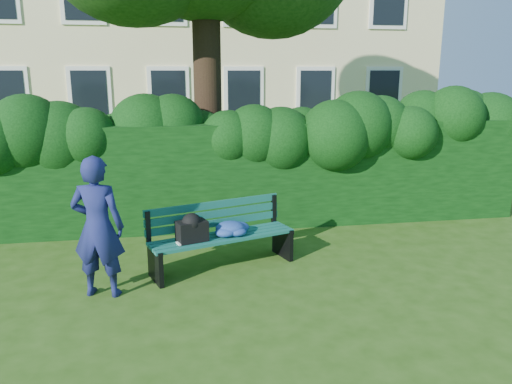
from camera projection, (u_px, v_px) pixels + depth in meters
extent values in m
plane|color=#284D11|center=(263.00, 269.00, 6.86)|extent=(80.00, 80.00, 0.00)
cube|color=white|center=(7.00, 93.00, 14.97)|extent=(1.30, 0.08, 1.60)
cube|color=black|center=(6.00, 94.00, 14.93)|extent=(1.05, 0.04, 1.35)
cube|color=white|center=(90.00, 93.00, 15.36)|extent=(1.30, 0.08, 1.60)
cube|color=black|center=(90.00, 93.00, 15.32)|extent=(1.05, 0.04, 1.35)
cube|color=white|center=(169.00, 92.00, 15.75)|extent=(1.30, 0.08, 1.60)
cube|color=black|center=(169.00, 92.00, 15.71)|extent=(1.05, 0.04, 1.35)
cube|color=white|center=(244.00, 92.00, 16.15)|extent=(1.30, 0.08, 1.60)
cube|color=black|center=(244.00, 92.00, 16.11)|extent=(1.05, 0.04, 1.35)
cube|color=white|center=(315.00, 91.00, 16.54)|extent=(1.30, 0.08, 1.60)
cube|color=black|center=(316.00, 91.00, 16.50)|extent=(1.05, 0.04, 1.35)
cube|color=white|center=(383.00, 91.00, 16.93)|extent=(1.30, 0.08, 1.60)
cube|color=black|center=(384.00, 91.00, 16.89)|extent=(1.05, 0.04, 1.35)
cube|color=white|center=(243.00, 0.00, 15.48)|extent=(1.30, 0.08, 1.60)
cube|color=black|center=(243.00, 0.00, 15.45)|extent=(1.05, 0.04, 1.35)
cube|color=white|center=(318.00, 2.00, 15.88)|extent=(1.30, 0.08, 1.60)
cube|color=black|center=(318.00, 2.00, 15.84)|extent=(1.05, 0.04, 1.35)
cube|color=white|center=(389.00, 4.00, 16.27)|extent=(1.30, 0.08, 1.60)
cube|color=black|center=(389.00, 3.00, 16.23)|extent=(1.05, 0.04, 1.35)
cube|color=black|center=(241.00, 174.00, 8.76)|extent=(10.00, 1.00, 1.80)
cylinder|color=black|center=(207.00, 73.00, 9.08)|extent=(0.51, 0.51, 5.23)
cube|color=#105449|center=(228.00, 241.00, 6.64)|extent=(1.94, 0.73, 0.04)
cube|color=#105449|center=(225.00, 238.00, 6.74)|extent=(1.94, 0.73, 0.04)
cube|color=#105449|center=(221.00, 236.00, 6.85)|extent=(1.94, 0.73, 0.04)
cube|color=#105449|center=(217.00, 233.00, 6.95)|extent=(1.94, 0.73, 0.04)
cube|color=#105449|center=(215.00, 223.00, 6.99)|extent=(1.92, 0.67, 0.10)
cube|color=#105449|center=(214.00, 214.00, 6.96)|extent=(1.92, 0.67, 0.10)
cube|color=#105449|center=(214.00, 205.00, 6.94)|extent=(1.92, 0.67, 0.10)
cube|color=black|center=(155.00, 265.00, 6.41)|extent=(0.22, 0.49, 0.44)
cube|color=black|center=(148.00, 228.00, 6.53)|extent=(0.08, 0.08, 0.45)
cube|color=black|center=(156.00, 251.00, 6.32)|extent=(0.19, 0.42, 0.05)
cube|color=black|center=(283.00, 242.00, 7.29)|extent=(0.22, 0.49, 0.44)
cube|color=black|center=(274.00, 210.00, 7.41)|extent=(0.08, 0.08, 0.45)
cube|color=black|center=(284.00, 229.00, 7.19)|extent=(0.19, 0.42, 0.05)
cube|color=white|center=(184.00, 243.00, 6.48)|extent=(0.21, 0.18, 0.02)
cube|color=black|center=(192.00, 231.00, 6.55)|extent=(0.45, 0.35, 0.27)
imported|color=navy|center=(98.00, 227.00, 5.89)|extent=(0.70, 0.54, 1.72)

